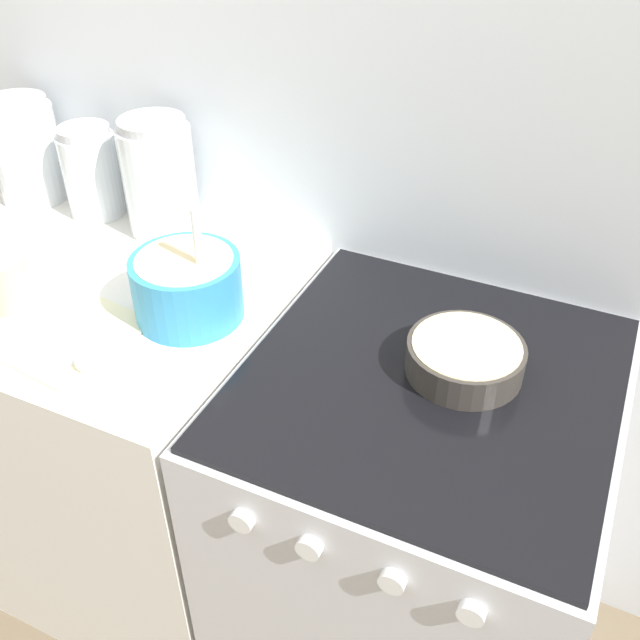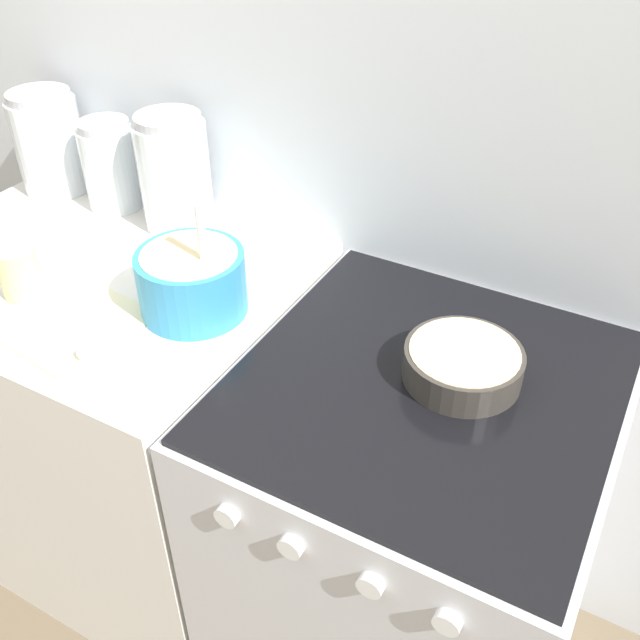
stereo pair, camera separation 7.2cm
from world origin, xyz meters
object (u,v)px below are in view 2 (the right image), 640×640
object	(u,v)px
baking_pan	(463,364)
storage_jar_right	(175,180)
mixing_bowl	(192,279)
storage_jar_left	(51,149)
tin_can	(20,272)
stove	(407,542)
storage_jar_middle	(112,171)

from	to	relation	value
baking_pan	storage_jar_right	distance (m)	0.80
mixing_bowl	storage_jar_left	size ratio (longest dim) A/B	0.96
mixing_bowl	tin_can	distance (m)	0.36
storage_jar_left	stove	bearing A→B (deg)	-12.28
mixing_bowl	baking_pan	xyz separation A→B (m)	(0.53, 0.06, -0.04)
storage_jar_middle	mixing_bowl	bearing A→B (deg)	-31.00
tin_can	stove	bearing A→B (deg)	10.02
storage_jar_left	tin_can	bearing A→B (deg)	-52.58
stove	storage_jar_right	xyz separation A→B (m)	(-0.73, 0.24, 0.57)
mixing_bowl	baking_pan	bearing A→B (deg)	6.49
mixing_bowl	stove	bearing A→B (deg)	2.25
baking_pan	tin_can	distance (m)	0.89
storage_jar_left	storage_jar_right	distance (m)	0.39
baking_pan	tin_can	xyz separation A→B (m)	(-0.87, -0.19, 0.02)
storage_jar_middle	storage_jar_right	bearing A→B (deg)	-0.00
mixing_bowl	storage_jar_middle	world-z (taller)	mixing_bowl
storage_jar_left	storage_jar_right	world-z (taller)	storage_jar_right
storage_jar_left	storage_jar_middle	size ratio (longest dim) A/B	1.17
baking_pan	mixing_bowl	bearing A→B (deg)	-173.51
storage_jar_left	tin_can	world-z (taller)	storage_jar_left
stove	mixing_bowl	distance (m)	0.72
storage_jar_left	tin_can	distance (m)	0.49
stove	storage_jar_right	bearing A→B (deg)	161.44
storage_jar_middle	storage_jar_left	bearing A→B (deg)	-180.00
baking_pan	storage_jar_middle	world-z (taller)	storage_jar_middle
mixing_bowl	baking_pan	world-z (taller)	mixing_bowl
baking_pan	storage_jar_left	xyz separation A→B (m)	(-1.17, 0.20, 0.07)
baking_pan	tin_can	bearing A→B (deg)	-167.87
stove	tin_can	size ratio (longest dim) A/B	8.50
stove	storage_jar_left	size ratio (longest dim) A/B	3.61
mixing_bowl	storage_jar_right	world-z (taller)	storage_jar_right
stove	mixing_bowl	bearing A→B (deg)	-177.75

